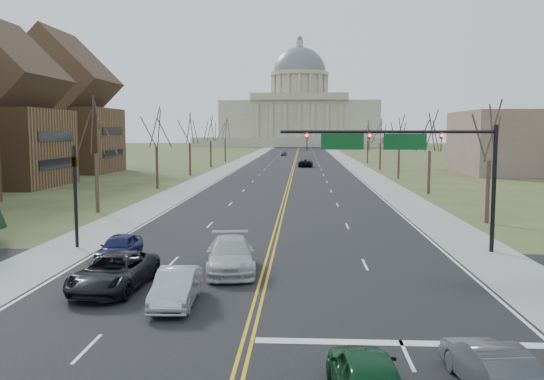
# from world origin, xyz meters

# --- Properties ---
(ground) EXTENTS (600.00, 600.00, 0.00)m
(ground) POSITION_xyz_m (0.00, 0.00, 0.00)
(ground) COLOR #404B25
(ground) RESTS_ON ground
(road) EXTENTS (20.00, 380.00, 0.01)m
(road) POSITION_xyz_m (0.00, 110.00, 0.01)
(road) COLOR black
(road) RESTS_ON ground
(cross_road) EXTENTS (120.00, 14.00, 0.01)m
(cross_road) POSITION_xyz_m (0.00, 6.00, 0.01)
(cross_road) COLOR black
(cross_road) RESTS_ON ground
(sidewalk_left) EXTENTS (4.00, 380.00, 0.03)m
(sidewalk_left) POSITION_xyz_m (-12.00, 110.00, 0.01)
(sidewalk_left) COLOR gray
(sidewalk_left) RESTS_ON ground
(sidewalk_right) EXTENTS (4.00, 380.00, 0.03)m
(sidewalk_right) POSITION_xyz_m (12.00, 110.00, 0.01)
(sidewalk_right) COLOR gray
(sidewalk_right) RESTS_ON ground
(center_line) EXTENTS (0.42, 380.00, 0.01)m
(center_line) POSITION_xyz_m (0.00, 110.00, 0.01)
(center_line) COLOR gold
(center_line) RESTS_ON road
(edge_line_left) EXTENTS (0.15, 380.00, 0.01)m
(edge_line_left) POSITION_xyz_m (-9.80, 110.00, 0.01)
(edge_line_left) COLOR silver
(edge_line_left) RESTS_ON road
(edge_line_right) EXTENTS (0.15, 380.00, 0.01)m
(edge_line_right) POSITION_xyz_m (9.80, 110.00, 0.01)
(edge_line_right) COLOR silver
(edge_line_right) RESTS_ON road
(stop_bar) EXTENTS (9.50, 0.50, 0.01)m
(stop_bar) POSITION_xyz_m (5.00, -1.00, 0.01)
(stop_bar) COLOR silver
(stop_bar) RESTS_ON road
(capitol) EXTENTS (90.00, 60.00, 50.00)m
(capitol) POSITION_xyz_m (0.00, 249.91, 14.20)
(capitol) COLOR beige
(capitol) RESTS_ON ground
(signal_mast) EXTENTS (12.12, 0.44, 7.20)m
(signal_mast) POSITION_xyz_m (7.45, 13.50, 5.76)
(signal_mast) COLOR black
(signal_mast) RESTS_ON ground
(signal_left) EXTENTS (0.32, 0.36, 6.00)m
(signal_left) POSITION_xyz_m (-11.50, 13.50, 3.71)
(signal_left) COLOR black
(signal_left) RESTS_ON ground
(tree_r_0) EXTENTS (3.74, 3.74, 8.50)m
(tree_r_0) POSITION_xyz_m (15.50, 24.00, 6.55)
(tree_r_0) COLOR #392822
(tree_r_0) RESTS_ON ground
(tree_l_0) EXTENTS (3.96, 3.96, 9.00)m
(tree_l_0) POSITION_xyz_m (-15.50, 28.00, 6.94)
(tree_l_0) COLOR #392822
(tree_l_0) RESTS_ON ground
(tree_r_1) EXTENTS (3.74, 3.74, 8.50)m
(tree_r_1) POSITION_xyz_m (15.50, 44.00, 6.55)
(tree_r_1) COLOR #392822
(tree_r_1) RESTS_ON ground
(tree_l_1) EXTENTS (3.96, 3.96, 9.00)m
(tree_l_1) POSITION_xyz_m (-15.50, 48.00, 6.94)
(tree_l_1) COLOR #392822
(tree_l_1) RESTS_ON ground
(tree_r_2) EXTENTS (3.74, 3.74, 8.50)m
(tree_r_2) POSITION_xyz_m (15.50, 64.00, 6.55)
(tree_r_2) COLOR #392822
(tree_r_2) RESTS_ON ground
(tree_l_2) EXTENTS (3.96, 3.96, 9.00)m
(tree_l_2) POSITION_xyz_m (-15.50, 68.00, 6.94)
(tree_l_2) COLOR #392822
(tree_l_2) RESTS_ON ground
(tree_r_3) EXTENTS (3.74, 3.74, 8.50)m
(tree_r_3) POSITION_xyz_m (15.50, 84.00, 6.55)
(tree_r_3) COLOR #392822
(tree_r_3) RESTS_ON ground
(tree_l_3) EXTENTS (3.96, 3.96, 9.00)m
(tree_l_3) POSITION_xyz_m (-15.50, 88.00, 6.94)
(tree_l_3) COLOR #392822
(tree_l_3) RESTS_ON ground
(tree_r_4) EXTENTS (3.74, 3.74, 8.50)m
(tree_r_4) POSITION_xyz_m (15.50, 104.00, 6.55)
(tree_r_4) COLOR #392822
(tree_r_4) RESTS_ON ground
(tree_l_4) EXTENTS (3.96, 3.96, 9.00)m
(tree_l_4) POSITION_xyz_m (-15.50, 108.00, 6.94)
(tree_l_4) COLOR #392822
(tree_l_4) RESTS_ON ground
(bldg_left_far) EXTENTS (17.10, 14.28, 23.25)m
(bldg_left_far) POSITION_xyz_m (-38.00, 74.00, 9.54)
(bldg_left_far) COLOR brown
(bldg_left_far) RESTS_ON ground
(bldg_right_mass) EXTENTS (25.00, 20.00, 10.00)m
(bldg_right_mass) POSITION_xyz_m (40.00, 76.00, 5.00)
(bldg_right_mass) COLOR #715B50
(bldg_right_mass) RESTS_ON ground
(car_nb_inner_lead) EXTENTS (1.99, 4.37, 1.45)m
(car_nb_inner_lead) POSITION_xyz_m (3.41, -5.21, 0.74)
(car_nb_inner_lead) COLOR #0E3F20
(car_nb_inner_lead) RESTS_ON road
(car_nb_outer_lead) EXTENTS (1.85, 4.16, 1.33)m
(car_nb_outer_lead) POSITION_xyz_m (6.77, -4.29, 0.68)
(car_nb_outer_lead) COLOR #414347
(car_nb_outer_lead) RESTS_ON road
(car_sb_inner_lead) EXTENTS (1.65, 4.33, 1.41)m
(car_sb_inner_lead) POSITION_xyz_m (-3.19, 2.69, 0.72)
(car_sb_inner_lead) COLOR #A7ABAF
(car_sb_inner_lead) RESTS_ON road
(car_sb_outer_lead) EXTENTS (2.98, 5.74, 1.55)m
(car_sb_outer_lead) POSITION_xyz_m (-6.36, 4.72, 0.78)
(car_sb_outer_lead) COLOR black
(car_sb_outer_lead) RESTS_ON road
(car_sb_inner_second) EXTENTS (3.00, 5.87, 1.63)m
(car_sb_inner_second) POSITION_xyz_m (-1.73, 8.19, 0.83)
(car_sb_inner_second) COLOR silver
(car_sb_inner_second) RESTS_ON road
(car_sb_outer_second) EXTENTS (1.72, 4.14, 1.40)m
(car_sb_outer_second) POSITION_xyz_m (-7.90, 10.24, 0.71)
(car_sb_outer_second) COLOR #161B4D
(car_sb_outer_second) RESTS_ON road
(car_far_nb) EXTENTS (2.92, 5.70, 1.54)m
(car_far_nb) POSITION_xyz_m (2.30, 90.29, 0.78)
(car_far_nb) COLOR black
(car_far_nb) RESTS_ON road
(car_far_sb) EXTENTS (1.63, 3.95, 1.34)m
(car_far_sb) POSITION_xyz_m (-3.55, 139.55, 0.68)
(car_far_sb) COLOR #54565C
(car_far_sb) RESTS_ON road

